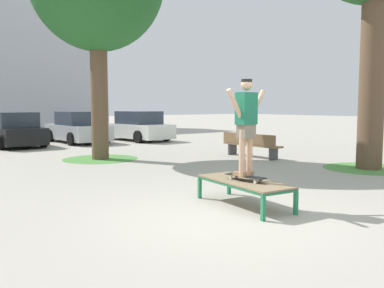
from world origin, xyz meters
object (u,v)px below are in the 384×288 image
at_px(car_silver, 78,128).
at_px(car_white, 138,127).
at_px(skater, 246,120).
at_px(skate_box, 244,183).
at_px(car_black, 14,131).
at_px(park_bench, 251,144).
at_px(skateboard, 245,176).

bearing_deg(car_silver, car_white, -13.41).
bearing_deg(car_white, skater, -112.94).
bearing_deg(skate_box, car_black, 91.02).
distance_m(skater, car_white, 14.36).
bearing_deg(car_black, skate_box, -88.98).
xyz_separation_m(skater, park_bench, (5.14, 4.80, -1.08)).
distance_m(skater, car_black, 13.98).
height_order(skater, car_black, skater).
xyz_separation_m(car_silver, car_white, (2.92, -0.70, 0.00)).
bearing_deg(skater, skate_box, 82.68).
relative_size(car_white, park_bench, 1.80).
bearing_deg(skateboard, car_silver, 79.12).
xyz_separation_m(skater, car_silver, (2.67, 13.90, -0.84)).
distance_m(skateboard, car_silver, 14.15).
xyz_separation_m(skateboard, car_silver, (2.67, 13.90, 0.15)).
bearing_deg(car_black, skateboard, -89.00).
bearing_deg(car_black, park_bench, -59.53).
bearing_deg(park_bench, skate_box, -137.17).
xyz_separation_m(car_white, park_bench, (-0.45, -8.40, -0.24)).
height_order(car_white, park_bench, car_white).
xyz_separation_m(skate_box, car_black, (-0.25, 13.91, 0.28)).
height_order(skater, car_silver, skater).
xyz_separation_m(skate_box, car_white, (5.58, 13.16, 0.28)).
relative_size(car_silver, car_white, 0.98).
bearing_deg(car_silver, skate_box, -100.89).
bearing_deg(skate_box, car_silver, 79.11).
bearing_deg(park_bench, car_silver, 105.20).
height_order(skate_box, skateboard, skateboard).
bearing_deg(skateboard, car_black, 91.00).
height_order(skateboard, car_white, car_white).
distance_m(skate_box, skateboard, 0.13).
xyz_separation_m(skater, car_white, (5.59, 13.20, -0.84)).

